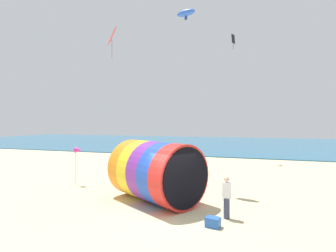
{
  "coord_description": "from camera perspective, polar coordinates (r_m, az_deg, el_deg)",
  "views": [
    {
      "loc": [
        3.03,
        -9.98,
        3.82
      ],
      "look_at": [
        -1.49,
        3.94,
        3.64
      ],
      "focal_mm": 28.0,
      "sensor_mm": 36.0,
      "label": 1
    }
  ],
  "objects": [
    {
      "name": "giant_inflatable_tube",
      "position": [
        12.95,
        -2.7,
        -9.83
      ],
      "size": [
        5.15,
        4.67,
        2.9
      ],
      "color": "orange",
      "rests_on": "ground"
    },
    {
      "name": "kite_red_diamond",
      "position": [
        25.44,
        -12.12,
        18.54
      ],
      "size": [
        1.23,
        1.27,
        2.74
      ],
      "color": "red"
    },
    {
      "name": "kite_handler",
      "position": [
        11.04,
        12.65,
        -14.81
      ],
      "size": [
        0.38,
        0.26,
        1.69
      ],
      "color": "#383D56",
      "rests_on": "ground"
    },
    {
      "name": "kite_black_diamond",
      "position": [
        28.69,
        14.01,
        17.88
      ],
      "size": [
        0.35,
        0.62,
        1.55
      ],
      "color": "black"
    },
    {
      "name": "kite_blue_parafoil",
      "position": [
        17.09,
        3.92,
        23.34
      ],
      "size": [
        1.27,
        0.75,
        0.61
      ],
      "color": "blue"
    },
    {
      "name": "ground_plane",
      "position": [
        11.1,
        1.09,
        -19.4
      ],
      "size": [
        120.0,
        120.0,
        0.0
      ],
      "primitive_type": "plane",
      "color": "#CCBA8C"
    },
    {
      "name": "cooler_box",
      "position": [
        10.32,
        9.75,
        -19.94
      ],
      "size": [
        0.57,
        0.44,
        0.36
      ],
      "primitive_type": "cube",
      "rotation": [
        0.0,
        0.0,
        2.97
      ],
      "color": "#2659B2",
      "rests_on": "ground"
    },
    {
      "name": "beach_flag",
      "position": [
        17.07,
        -18.93,
        -5.26
      ],
      "size": [
        0.47,
        0.36,
        2.32
      ],
      "color": "silver",
      "rests_on": "ground"
    },
    {
      "name": "sea",
      "position": [
        49.18,
        14.45,
        -3.72
      ],
      "size": [
        120.0,
        40.0,
        0.1
      ],
      "primitive_type": "cube",
      "color": "#236084",
      "rests_on": "ground"
    }
  ]
}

